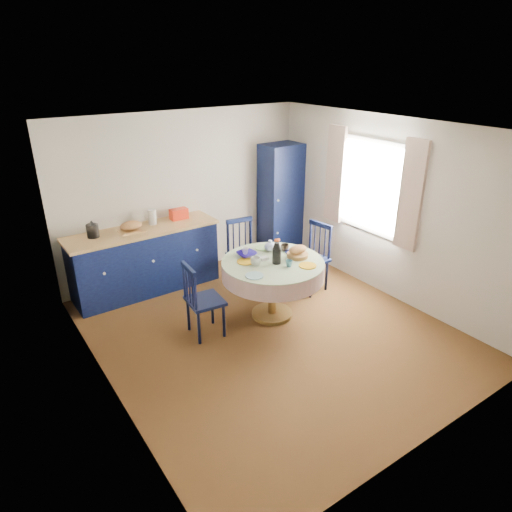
{
  "coord_description": "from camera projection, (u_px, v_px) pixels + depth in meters",
  "views": [
    {
      "loc": [
        -2.92,
        -3.94,
        3.2
      ],
      "look_at": [
        -0.08,
        0.2,
        0.99
      ],
      "focal_mm": 32.0,
      "sensor_mm": 36.0,
      "label": 1
    }
  ],
  "objects": [
    {
      "name": "pantry_cabinet",
      "position": [
        280.0,
        200.0,
        7.77
      ],
      "size": [
        0.68,
        0.5,
        1.89
      ],
      "rotation": [
        0.0,
        0.0,
        0.04
      ],
      "color": "black",
      "rests_on": "floor"
    },
    {
      "name": "mug_b",
      "position": [
        289.0,
        264.0,
        5.65
      ],
      "size": [
        0.09,
        0.09,
        0.08
      ],
      "primitive_type": "imported",
      "color": "#2D5865",
      "rests_on": "dining_table"
    },
    {
      "name": "chair_far",
      "position": [
        244.0,
        253.0,
        6.75
      ],
      "size": [
        0.52,
        0.5,
        1.02
      ],
      "rotation": [
        0.0,
        0.0,
        -0.15
      ],
      "color": "black",
      "rests_on": "floor"
    },
    {
      "name": "cobalt_bowl",
      "position": [
        247.0,
        254.0,
        5.94
      ],
      "size": [
        0.25,
        0.25,
        0.06
      ],
      "primitive_type": "imported",
      "color": "navy",
      "rests_on": "dining_table"
    },
    {
      "name": "dining_table",
      "position": [
        273.0,
        270.0,
        5.87
      ],
      "size": [
        1.31,
        1.31,
        1.08
      ],
      "color": "#554018",
      "rests_on": "floor"
    },
    {
      "name": "kitchen_counter",
      "position": [
        145.0,
        259.0,
        6.63
      ],
      "size": [
        2.16,
        0.69,
        1.2
      ],
      "rotation": [
        0.0,
        0.0,
        0.01
      ],
      "color": "black",
      "rests_on": "floor"
    },
    {
      "name": "chair_left",
      "position": [
        202.0,
        300.0,
        5.53
      ],
      "size": [
        0.45,
        0.47,
        0.97
      ],
      "rotation": [
        0.0,
        0.0,
        1.47
      ],
      "color": "black",
      "rests_on": "floor"
    },
    {
      "name": "window",
      "position": [
        371.0,
        186.0,
        6.4
      ],
      "size": [
        0.1,
        1.74,
        1.45
      ],
      "color": "white",
      "rests_on": "wall_right"
    },
    {
      "name": "wall_back",
      "position": [
        185.0,
        195.0,
        6.97
      ],
      "size": [
        4.0,
        0.02,
        2.5
      ],
      "primitive_type": "cube",
      "color": "beige",
      "rests_on": "floor"
    },
    {
      "name": "wall_left",
      "position": [
        98.0,
        284.0,
        4.24
      ],
      "size": [
        0.02,
        4.5,
        2.5
      ],
      "primitive_type": "cube",
      "color": "beige",
      "rests_on": "floor"
    },
    {
      "name": "mug_c",
      "position": [
        285.0,
        248.0,
        6.11
      ],
      "size": [
        0.12,
        0.12,
        0.09
      ],
      "primitive_type": "imported",
      "color": "black",
      "rests_on": "dining_table"
    },
    {
      "name": "mug_a",
      "position": [
        256.0,
        261.0,
        5.69
      ],
      "size": [
        0.13,
        0.13,
        0.1
      ],
      "primitive_type": "imported",
      "color": "silver",
      "rests_on": "dining_table"
    },
    {
      "name": "chair_right",
      "position": [
        312.0,
        257.0,
        6.64
      ],
      "size": [
        0.49,
        0.51,
        1.01
      ],
      "rotation": [
        0.0,
        0.0,
        -1.43
      ],
      "color": "black",
      "rests_on": "floor"
    },
    {
      "name": "ceiling",
      "position": [
        273.0,
        129.0,
        4.77
      ],
      "size": [
        4.5,
        4.5,
        0.0
      ],
      "primitive_type": "plane",
      "rotation": [
        3.14,
        0.0,
        0.0
      ],
      "color": "white",
      "rests_on": "wall_back"
    },
    {
      "name": "mug_d",
      "position": [
        245.0,
        251.0,
        6.01
      ],
      "size": [
        0.1,
        0.1,
        0.09
      ],
      "primitive_type": "imported",
      "color": "silver",
      "rests_on": "dining_table"
    },
    {
      "name": "wall_right",
      "position": [
        388.0,
        209.0,
        6.31
      ],
      "size": [
        0.02,
        4.5,
        2.5
      ],
      "primitive_type": "cube",
      "color": "beige",
      "rests_on": "floor"
    },
    {
      "name": "floor",
      "position": [
        270.0,
        331.0,
        5.78
      ],
      "size": [
        4.5,
        4.5,
        0.0
      ],
      "primitive_type": "plane",
      "color": "black",
      "rests_on": "ground"
    }
  ]
}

